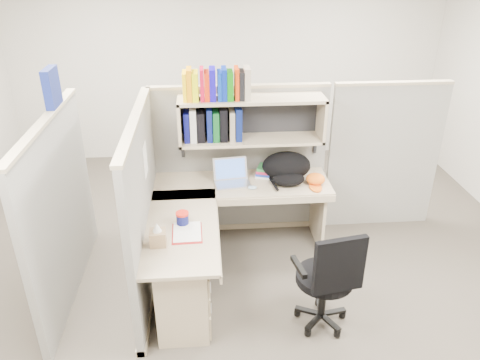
{
  "coord_description": "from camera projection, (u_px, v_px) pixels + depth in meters",
  "views": [
    {
      "loc": [
        -0.34,
        -3.55,
        2.84
      ],
      "look_at": [
        -0.05,
        0.25,
        0.92
      ],
      "focal_mm": 35.0,
      "sensor_mm": 36.0,
      "label": 1
    }
  ],
  "objects": [
    {
      "name": "desk",
      "position": [
        203.0,
        260.0,
        3.98
      ],
      "size": [
        1.74,
        1.75,
        0.73
      ],
      "color": "tan",
      "rests_on": "ground"
    },
    {
      "name": "task_chair",
      "position": [
        326.0,
        293.0,
        3.75
      ],
      "size": [
        0.54,
        0.5,
        0.97
      ],
      "color": "black",
      "rests_on": "ground"
    },
    {
      "name": "loose_paper",
      "position": [
        187.0,
        232.0,
        3.85
      ],
      "size": [
        0.23,
        0.31,
        0.0
      ],
      "primitive_type": null,
      "rotation": [
        0.0,
        0.0,
        0.03
      ],
      "color": "white",
      "rests_on": "desk"
    },
    {
      "name": "room_shell",
      "position": [
        248.0,
        116.0,
        3.73
      ],
      "size": [
        6.0,
        6.0,
        6.0
      ],
      "color": "#B2ABA0",
      "rests_on": "ground"
    },
    {
      "name": "mouse",
      "position": [
        252.0,
        188.0,
        4.52
      ],
      "size": [
        0.1,
        0.08,
        0.03
      ],
      "primitive_type": "ellipsoid",
      "rotation": [
        0.0,
        0.0,
        0.35
      ],
      "color": "#8EAEC9",
      "rests_on": "desk"
    },
    {
      "name": "tissue_box",
      "position": [
        158.0,
        234.0,
        3.64
      ],
      "size": [
        0.13,
        0.13,
        0.2
      ],
      "primitive_type": null,
      "rotation": [
        0.0,
        0.0,
        0.04
      ],
      "color": "#A2835C",
      "rests_on": "desk"
    },
    {
      "name": "cubicle",
      "position": [
        205.0,
        173.0,
        4.43
      ],
      "size": [
        3.79,
        1.84,
        1.95
      ],
      "color": "slate",
      "rests_on": "ground"
    },
    {
      "name": "paper_cup",
      "position": [
        234.0,
        172.0,
        4.74
      ],
      "size": [
        0.09,
        0.09,
        0.11
      ],
      "primitive_type": "cylinder",
      "rotation": [
        0.0,
        0.0,
        0.11
      ],
      "color": "white",
      "rests_on": "desk"
    },
    {
      "name": "orange_cap",
      "position": [
        316.0,
        179.0,
        4.6
      ],
      "size": [
        0.23,
        0.25,
        0.1
      ],
      "primitive_type": null,
      "rotation": [
        0.0,
        0.0,
        -0.2
      ],
      "color": "#DD5E13",
      "rests_on": "desk"
    },
    {
      "name": "backpack",
      "position": [
        287.0,
        169.0,
        4.6
      ],
      "size": [
        0.54,
        0.44,
        0.29
      ],
      "primitive_type": null,
      "rotation": [
        0.0,
        0.0,
        -0.15
      ],
      "color": "black",
      "rests_on": "desk"
    },
    {
      "name": "snack_canister",
      "position": [
        182.0,
        218.0,
        3.94
      ],
      "size": [
        0.11,
        0.11,
        0.11
      ],
      "color": "#0D1150",
      "rests_on": "desk"
    },
    {
      "name": "laptop",
      "position": [
        232.0,
        173.0,
        4.56
      ],
      "size": [
        0.38,
        0.38,
        0.24
      ],
      "primitive_type": null,
      "rotation": [
        0.0,
        0.0,
        0.13
      ],
      "color": "#B5B4B9",
      "rests_on": "desk"
    },
    {
      "name": "book_stack",
      "position": [
        264.0,
        171.0,
        4.77
      ],
      "size": [
        0.21,
        0.24,
        0.1
      ],
      "primitive_type": null,
      "rotation": [
        0.0,
        0.0,
        -0.32
      ],
      "color": "gray",
      "rests_on": "desk"
    },
    {
      "name": "ground",
      "position": [
        247.0,
        278.0,
        4.46
      ],
      "size": [
        6.0,
        6.0,
        0.0
      ],
      "primitive_type": "plane",
      "color": "#363129",
      "rests_on": "ground"
    }
  ]
}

